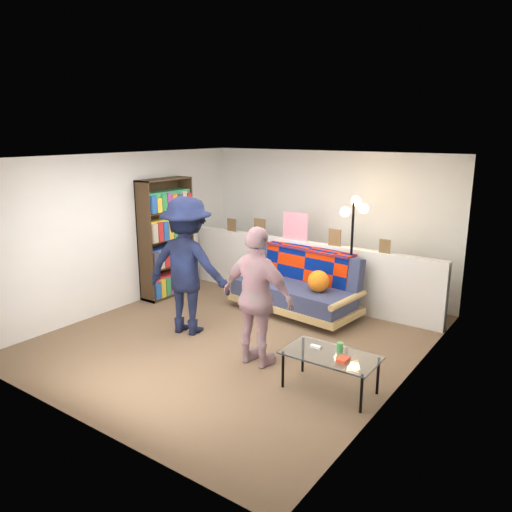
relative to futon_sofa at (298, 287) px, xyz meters
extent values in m
plane|color=brown|center=(-0.16, -1.29, -0.40)|extent=(5.00, 5.00, 0.00)
cube|color=silver|center=(-0.16, 1.21, 0.80)|extent=(4.50, 0.10, 2.40)
cube|color=silver|center=(-2.41, -1.29, 0.80)|extent=(0.10, 5.00, 2.40)
cube|color=silver|center=(2.09, -1.29, 0.80)|extent=(0.10, 5.00, 2.40)
cube|color=white|center=(-0.16, -1.29, 2.00)|extent=(4.50, 5.00, 0.10)
cube|color=silver|center=(-0.16, 0.51, 0.10)|extent=(4.45, 0.15, 1.00)
cube|color=brown|center=(-1.66, 0.49, 0.71)|extent=(0.18, 0.02, 0.22)
cube|color=brown|center=(-1.06, 0.49, 0.74)|extent=(0.22, 0.02, 0.28)
cube|color=white|center=(-0.36, 0.49, 0.83)|extent=(0.45, 0.02, 0.45)
cube|color=brown|center=(0.34, 0.49, 0.73)|extent=(0.20, 0.02, 0.26)
cube|color=brown|center=(1.14, 0.49, 0.70)|extent=(0.16, 0.02, 0.20)
cube|color=tan|center=(-0.03, -0.06, -0.24)|extent=(2.06, 1.09, 0.10)
cube|color=#333A5B|center=(-0.03, -0.12, -0.06)|extent=(1.94, 0.92, 0.25)
cube|color=#333A5B|center=(0.01, 0.27, 0.25)|extent=(1.89, 0.44, 0.59)
cylinder|color=tan|center=(-0.96, 0.03, 0.02)|extent=(0.19, 0.89, 0.09)
cylinder|color=tan|center=(0.91, -0.16, 0.02)|extent=(0.19, 0.89, 0.09)
cube|color=navy|center=(0.00, 0.19, 0.25)|extent=(1.51, 0.26, 0.54)
cube|color=navy|center=(0.02, 0.32, 0.54)|extent=(1.53, 0.42, 0.03)
sphere|color=orange|center=(0.44, -0.17, 0.22)|extent=(0.31, 0.31, 0.31)
cube|color=#311F10|center=(-2.39, -0.53, 0.59)|extent=(0.02, 0.98, 1.97)
cube|color=#311F10|center=(-2.24, -1.01, 0.59)|extent=(0.33, 0.02, 1.97)
cube|color=#311F10|center=(-2.24, -0.05, 0.59)|extent=(0.33, 0.02, 1.97)
cube|color=#311F10|center=(-2.24, -0.53, 1.56)|extent=(0.33, 0.98, 0.02)
cube|color=#311F10|center=(-2.24, -0.53, -0.37)|extent=(0.33, 0.98, 0.04)
cube|color=#311F10|center=(-2.24, -0.53, 0.13)|extent=(0.33, 0.94, 0.02)
cube|color=#311F10|center=(-2.24, -0.53, 0.59)|extent=(0.33, 0.94, 0.02)
cube|color=#311F10|center=(-2.24, -0.53, 1.05)|extent=(0.33, 0.94, 0.02)
cube|color=red|center=(-2.22, -0.53, -0.18)|extent=(0.24, 0.92, 0.33)
cube|color=#294CB3|center=(-2.22, -0.53, 0.30)|extent=(0.24, 0.92, 0.31)
cube|color=gold|center=(-2.22, -0.53, 0.76)|extent=(0.24, 0.92, 0.33)
cube|color=#37975E|center=(-2.22, -0.53, 1.22)|extent=(0.24, 0.92, 0.31)
cylinder|color=black|center=(1.06, -2.10, -0.19)|extent=(0.03, 0.03, 0.40)
cylinder|color=black|center=(1.96, -2.08, -0.19)|extent=(0.03, 0.03, 0.40)
cylinder|color=black|center=(1.05, -1.66, -0.19)|extent=(0.03, 0.03, 0.40)
cylinder|color=black|center=(1.95, -1.64, -0.19)|extent=(0.03, 0.03, 0.40)
cube|color=silver|center=(1.51, -1.87, 0.02)|extent=(1.01, 0.57, 0.02)
cube|color=silver|center=(1.30, -1.82, 0.04)|extent=(0.12, 0.05, 0.03)
cube|color=#EA4729|center=(1.69, -1.95, 0.05)|extent=(0.10, 0.14, 0.04)
cylinder|color=green|center=(1.55, -1.75, 0.08)|extent=(0.07, 0.07, 0.10)
cylinder|color=black|center=(0.72, 0.30, -0.38)|extent=(0.31, 0.31, 0.03)
cylinder|color=black|center=(0.72, 0.30, 0.47)|extent=(0.05, 0.05, 1.73)
sphere|color=#FFC672|center=(0.58, 0.31, 1.18)|extent=(0.14, 0.14, 0.14)
sphere|color=#FFC672|center=(0.86, 0.32, 1.25)|extent=(0.14, 0.14, 0.14)
sphere|color=#FFC672|center=(0.70, 0.42, 1.33)|extent=(0.14, 0.14, 0.14)
imported|color=black|center=(-0.85, -1.52, 0.54)|extent=(1.33, 0.94, 1.88)
imported|color=pink|center=(0.51, -1.79, 0.44)|extent=(0.99, 0.43, 1.67)
camera|label=1|loc=(3.67, -6.29, 2.33)|focal=35.00mm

